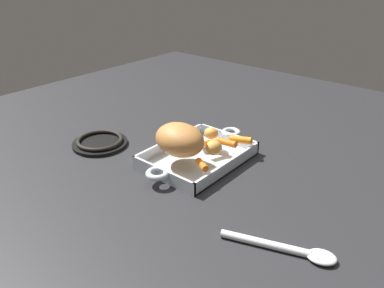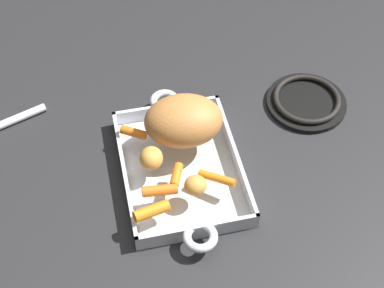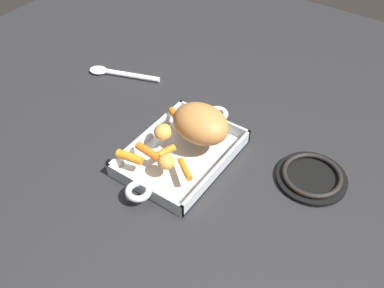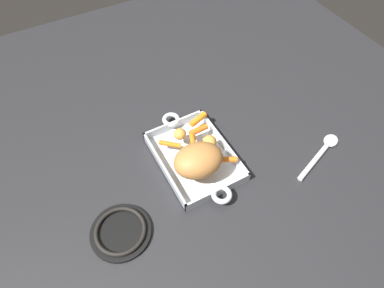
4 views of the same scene
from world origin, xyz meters
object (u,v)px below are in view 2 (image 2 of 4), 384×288
at_px(stove_burner_rear, 307,101).
at_px(potato_golden_small, 152,160).
at_px(baby_carrot_center_left, 133,132).
at_px(baby_carrot_long, 160,190).
at_px(baby_carrot_northeast, 177,175).
at_px(baby_carrot_southwest, 152,211).
at_px(pork_roast, 184,121).
at_px(potato_halved, 195,185).
at_px(baby_carrot_short, 217,178).
at_px(roasting_dish, 181,169).

bearing_deg(stove_burner_rear, potato_golden_small, -70.60).
xyz_separation_m(baby_carrot_center_left, baby_carrot_long, (0.14, 0.02, 0.00)).
relative_size(baby_carrot_northeast, baby_carrot_southwest, 0.69).
distance_m(pork_roast, potato_halved, 0.13).
bearing_deg(baby_carrot_short, baby_carrot_southwest, -70.28).
relative_size(roasting_dish, baby_carrot_northeast, 8.83).
bearing_deg(baby_carrot_southwest, baby_carrot_long, 151.53).
distance_m(pork_roast, potato_golden_small, 0.10).
bearing_deg(potato_halved, baby_carrot_short, 107.96).
bearing_deg(baby_carrot_center_left, baby_carrot_southwest, 1.04).
xyz_separation_m(baby_carrot_short, potato_halved, (0.01, -0.04, 0.01)).
bearing_deg(pork_roast, baby_carrot_short, 17.06).
bearing_deg(roasting_dish, potato_golden_small, -84.99).
distance_m(pork_roast, baby_carrot_northeast, 0.11).
relative_size(baby_carrot_short, potato_golden_small, 1.46).
distance_m(baby_carrot_northeast, stove_burner_rear, 0.35).
bearing_deg(baby_carrot_southwest, potato_golden_small, 169.75).
relative_size(pork_roast, baby_carrot_northeast, 3.39).
relative_size(roasting_dish, potato_golden_small, 8.15).
xyz_separation_m(baby_carrot_short, baby_carrot_long, (0.01, -0.10, 0.00)).
bearing_deg(baby_carrot_long, potato_golden_small, -177.03).
bearing_deg(baby_carrot_northeast, potato_golden_small, -130.56).
relative_size(pork_roast, potato_golden_small, 3.13).
bearing_deg(baby_carrot_southwest, baby_carrot_short, 109.72).
relative_size(roasting_dish, baby_carrot_short, 5.56).
bearing_deg(stove_burner_rear, baby_carrot_center_left, -83.82).
bearing_deg(pork_roast, potato_golden_small, -49.67).
bearing_deg(baby_carrot_short, stove_burner_rear, 126.62).
distance_m(baby_carrot_center_left, stove_burner_rear, 0.37).
xyz_separation_m(roasting_dish, baby_carrot_long, (0.07, -0.05, 0.04)).
bearing_deg(pork_roast, roasting_dish, -17.61).
xyz_separation_m(baby_carrot_northeast, baby_carrot_long, (0.03, -0.04, 0.00)).
xyz_separation_m(baby_carrot_center_left, stove_burner_rear, (-0.04, 0.37, -0.04)).
bearing_deg(pork_roast, baby_carrot_southwest, -29.16).
xyz_separation_m(potato_halved, stove_burner_rear, (-0.19, 0.28, -0.05)).
bearing_deg(baby_carrot_long, pork_roast, 150.63).
height_order(pork_roast, baby_carrot_southwest, pork_roast).
distance_m(baby_carrot_short, potato_halved, 0.05).
height_order(baby_carrot_center_left, potato_halved, potato_halved).
xyz_separation_m(roasting_dish, baby_carrot_northeast, (0.04, -0.02, 0.04)).
height_order(roasting_dish, baby_carrot_northeast, baby_carrot_northeast).
height_order(baby_carrot_long, potato_halved, potato_halved).
height_order(roasting_dish, potato_golden_small, potato_golden_small).
distance_m(baby_carrot_short, stove_burner_rear, 0.30).
bearing_deg(baby_carrot_long, baby_carrot_short, 93.15).
xyz_separation_m(pork_roast, baby_carrot_short, (0.12, 0.04, -0.04)).
relative_size(baby_carrot_center_left, baby_carrot_short, 0.74).
distance_m(baby_carrot_southwest, stove_burner_rear, 0.43).
height_order(baby_carrot_long, potato_golden_small, potato_golden_small).
height_order(baby_carrot_center_left, baby_carrot_long, baby_carrot_long).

